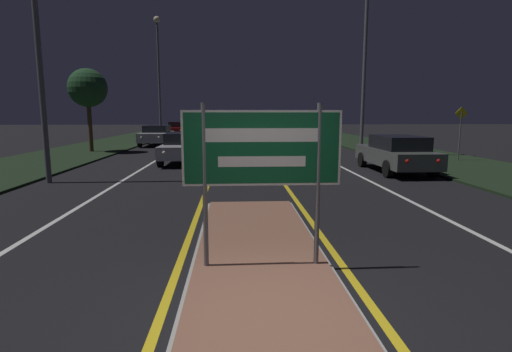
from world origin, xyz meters
The scene contains 23 objects.
ground_plane centered at (0.00, 0.00, 0.00)m, with size 160.00×160.00×0.00m, color black.
median_island centered at (0.00, 1.59, 0.04)m, with size 2.08×8.49×0.10m.
verge_left centered at (-9.50, 20.00, 0.04)m, with size 5.00×100.00×0.08m.
verge_right centered at (9.50, 20.00, 0.04)m, with size 5.00×100.00×0.08m.
centre_line_yellow_left centered at (-1.23, 25.00, 0.00)m, with size 0.12×70.00×0.01m.
centre_line_yellow_right centered at (1.23, 25.00, 0.00)m, with size 0.12×70.00×0.01m.
lane_line_white_left centered at (-4.20, 25.00, 0.00)m, with size 0.12×70.00×0.01m.
lane_line_white_right centered at (4.20, 25.00, 0.00)m, with size 0.12×70.00×0.01m.
edge_line_white_left centered at (-7.20, 25.00, 0.00)m, with size 0.10×70.00×0.01m.
edge_line_white_right centered at (7.20, 25.00, 0.00)m, with size 0.10×70.00×0.01m.
highway_sign centered at (0.00, 1.59, 1.71)m, with size 2.22×0.07×2.31m.
streetlight_left_near centered at (-6.51, 9.42, 5.48)m, with size 0.45×0.45×9.17m.
streetlight_left_far centered at (-6.42, 29.52, 6.26)m, with size 0.52×0.52×9.88m.
streetlight_right_near centered at (6.27, 16.65, 7.65)m, with size 0.63×0.63×11.22m.
car_receding_0 centered at (5.92, 11.27, 0.75)m, with size 1.87×4.72×1.42m.
car_receding_1 centered at (2.75, 24.65, 0.75)m, with size 1.89×4.68×1.40m.
car_receding_2 centered at (2.43, 35.90, 0.78)m, with size 1.91×4.20×1.48m.
car_receding_3 centered at (2.86, 46.32, 0.77)m, with size 1.98×4.61×1.49m.
car_approaching_0 centered at (-2.68, 14.63, 0.74)m, with size 1.97×4.36×1.39m.
car_approaching_1 centered at (-5.89, 24.93, 0.76)m, with size 1.98×4.51×1.43m.
car_approaching_2 centered at (-5.97, 36.44, 0.75)m, with size 1.96×4.15×1.45m.
warning_sign centered at (10.19, 14.29, 1.58)m, with size 0.60×0.06×2.50m.
roadside_palm_left centered at (-8.72, 19.83, 3.68)m, with size 2.18×2.18×4.73m.
Camera 1 is at (-0.38, -3.92, 2.27)m, focal length 28.00 mm.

